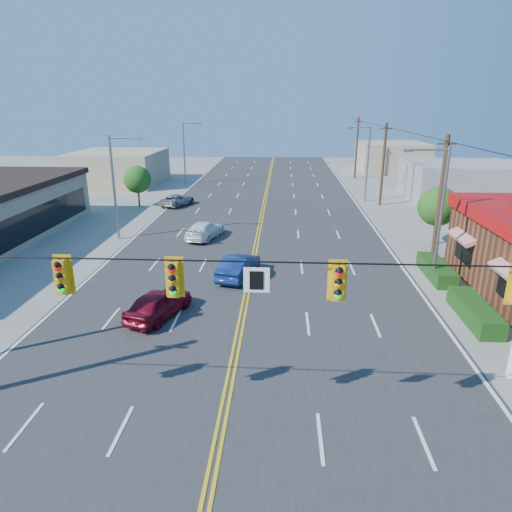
# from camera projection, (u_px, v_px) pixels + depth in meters

# --- Properties ---
(ground) EXTENTS (160.00, 160.00, 0.00)m
(ground) POSITION_uv_depth(u_px,v_px,m) (220.00, 435.00, 14.78)
(ground) COLOR gray
(ground) RESTS_ON ground
(road) EXTENTS (20.00, 120.00, 0.06)m
(road) POSITION_uv_depth(u_px,v_px,m) (256.00, 248.00, 33.70)
(road) COLOR #2D2D30
(road) RESTS_ON ground
(signal_span) EXTENTS (24.32, 0.34, 9.00)m
(signal_span) POSITION_uv_depth(u_px,v_px,m) (211.00, 297.00, 13.23)
(signal_span) COLOR #47301E
(signal_span) RESTS_ON ground
(streetlight_se) EXTENTS (2.55, 0.25, 8.00)m
(streetlight_se) POSITION_uv_depth(u_px,v_px,m) (438.00, 209.00, 26.00)
(streetlight_se) COLOR gray
(streetlight_se) RESTS_ON ground
(streetlight_ne) EXTENTS (2.55, 0.25, 8.00)m
(streetlight_ne) POSITION_uv_depth(u_px,v_px,m) (366.00, 160.00, 48.72)
(streetlight_ne) COLOR gray
(streetlight_ne) RESTS_ON ground
(streetlight_sw) EXTENTS (2.55, 0.25, 8.00)m
(streetlight_sw) POSITION_uv_depth(u_px,v_px,m) (116.00, 182.00, 34.76)
(streetlight_sw) COLOR gray
(streetlight_sw) RESTS_ON ground
(streetlight_nw) EXTENTS (2.55, 0.25, 8.00)m
(streetlight_nw) POSITION_uv_depth(u_px,v_px,m) (186.00, 149.00, 59.36)
(streetlight_nw) COLOR gray
(streetlight_nw) RESTS_ON ground
(utility_pole_near) EXTENTS (0.28, 0.28, 8.40)m
(utility_pole_near) POSITION_uv_depth(u_px,v_px,m) (440.00, 200.00, 29.81)
(utility_pole_near) COLOR #47301E
(utility_pole_near) RESTS_ON ground
(utility_pole_mid) EXTENTS (0.28, 0.28, 8.40)m
(utility_pole_mid) POSITION_uv_depth(u_px,v_px,m) (383.00, 165.00, 46.85)
(utility_pole_mid) COLOR #47301E
(utility_pole_mid) RESTS_ON ground
(utility_pole_far) EXTENTS (0.28, 0.28, 8.40)m
(utility_pole_far) POSITION_uv_depth(u_px,v_px,m) (357.00, 148.00, 63.88)
(utility_pole_far) COLOR #47301E
(utility_pole_far) RESTS_ON ground
(tree_kfc_rear) EXTENTS (2.94, 2.94, 4.41)m
(tree_kfc_rear) POSITION_uv_depth(u_px,v_px,m) (438.00, 206.00, 33.93)
(tree_kfc_rear) COLOR #47301E
(tree_kfc_rear) RESTS_ON ground
(tree_west) EXTENTS (2.80, 2.80, 4.20)m
(tree_west) POSITION_uv_depth(u_px,v_px,m) (137.00, 179.00, 46.78)
(tree_west) COLOR #47301E
(tree_west) RESTS_ON ground
(bld_east_mid) EXTENTS (12.00, 10.00, 4.00)m
(bld_east_mid) POSITION_uv_depth(u_px,v_px,m) (463.00, 181.00, 50.80)
(bld_east_mid) COLOR gray
(bld_east_mid) RESTS_ON ground
(bld_west_far) EXTENTS (11.00, 12.00, 4.20)m
(bld_west_far) POSITION_uv_depth(u_px,v_px,m) (118.00, 168.00, 60.64)
(bld_west_far) COLOR tan
(bld_west_far) RESTS_ON ground
(bld_east_far) EXTENTS (10.00, 10.00, 4.40)m
(bld_east_far) POSITION_uv_depth(u_px,v_px,m) (392.00, 157.00, 71.72)
(bld_east_far) COLOR tan
(bld_east_far) RESTS_ON ground
(car_magenta) EXTENTS (3.02, 4.52, 1.43)m
(car_magenta) POSITION_uv_depth(u_px,v_px,m) (159.00, 304.00, 22.70)
(car_magenta) COLOR maroon
(car_magenta) RESTS_ON ground
(car_blue) EXTENTS (2.52, 4.57, 1.43)m
(car_blue) POSITION_uv_depth(u_px,v_px,m) (239.00, 267.00, 27.88)
(car_blue) COLOR navy
(car_blue) RESTS_ON ground
(car_white) EXTENTS (2.93, 4.88, 1.32)m
(car_white) POSITION_uv_depth(u_px,v_px,m) (205.00, 231.00, 36.05)
(car_white) COLOR white
(car_white) RESTS_ON ground
(car_silver) EXTENTS (3.43, 4.69, 1.18)m
(car_silver) POSITION_uv_depth(u_px,v_px,m) (178.00, 200.00, 47.55)
(car_silver) COLOR #939297
(car_silver) RESTS_ON ground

